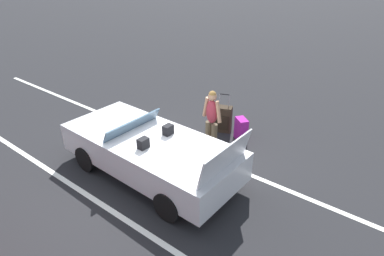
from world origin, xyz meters
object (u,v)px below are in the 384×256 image
object	(u,v)px
convertible_car	(144,149)
traveler_person	(212,119)
suitcase_medium_bright	(241,129)
suitcase_large_black	(223,119)

from	to	relation	value
convertible_car	traveler_person	world-z (taller)	traveler_person
suitcase_medium_bright	traveler_person	xyz separation A→B (m)	(0.29, 1.01, 0.62)
convertible_car	suitcase_large_black	world-z (taller)	convertible_car
suitcase_medium_bright	convertible_car	bearing A→B (deg)	-164.57
convertible_car	traveler_person	xyz separation A→B (m)	(-0.73, -1.58, 0.34)
suitcase_medium_bright	traveler_person	size ratio (longest dim) A/B	0.38
suitcase_large_black	traveler_person	bearing A→B (deg)	-2.68
traveler_person	suitcase_medium_bright	bearing A→B (deg)	172.90
traveler_person	convertible_car	bearing A→B (deg)	-16.06
suitcase_large_black	suitcase_medium_bright	size ratio (longest dim) A/B	1.76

